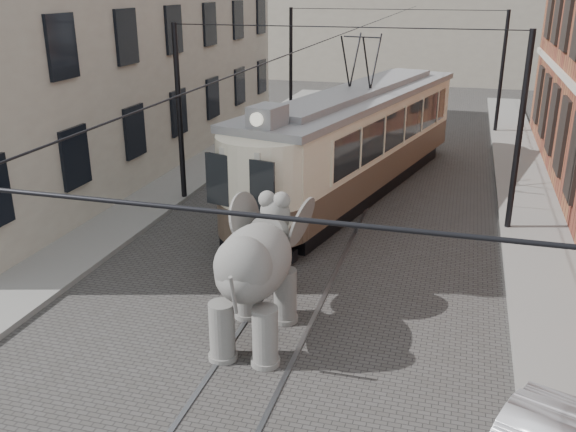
% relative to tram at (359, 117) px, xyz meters
% --- Properties ---
extents(ground, '(120.00, 120.00, 0.00)m').
position_rel_tram_xyz_m(ground, '(-0.03, -8.65, -2.76)').
color(ground, '#3C3937').
extents(tram_rails, '(1.54, 80.00, 0.02)m').
position_rel_tram_xyz_m(tram_rails, '(-0.03, -8.65, -2.75)').
color(tram_rails, slate).
rests_on(tram_rails, ground).
extents(sidewalk_right, '(2.00, 60.00, 0.15)m').
position_rel_tram_xyz_m(sidewalk_right, '(5.97, -8.65, -2.69)').
color(sidewalk_right, slate).
rests_on(sidewalk_right, ground).
extents(sidewalk_left, '(2.00, 60.00, 0.15)m').
position_rel_tram_xyz_m(sidewalk_left, '(-6.53, -8.65, -2.69)').
color(sidewalk_left, slate).
rests_on(sidewalk_left, ground).
extents(stucco_building, '(7.00, 24.00, 10.00)m').
position_rel_tram_xyz_m(stucco_building, '(-11.03, 1.35, 2.24)').
color(stucco_building, '#9D9382').
rests_on(stucco_building, ground).
extents(catenary, '(11.00, 30.20, 6.00)m').
position_rel_tram_xyz_m(catenary, '(-0.23, -3.65, 0.24)').
color(catenary, black).
rests_on(catenary, ground).
extents(tram, '(6.08, 14.20, 5.52)m').
position_rel_tram_xyz_m(tram, '(0.00, 0.00, 0.00)').
color(tram, beige).
rests_on(tram, ground).
extents(elephant, '(2.76, 4.68, 2.79)m').
position_rel_tram_xyz_m(elephant, '(-0.31, -10.66, -1.37)').
color(elephant, '#5B5955').
rests_on(elephant, ground).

